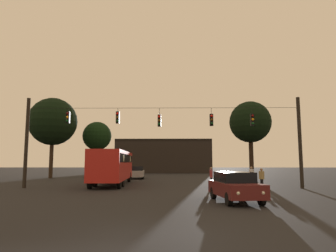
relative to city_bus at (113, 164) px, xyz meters
The scene contains 12 objects.
ground_plane 7.22m from the city_bus, 48.89° to the left, with size 168.00×168.00×0.00m, color black.
overhead_signal_span 6.23m from the city_bus, 37.76° to the right, with size 22.05×0.44×7.20m.
city_bus is the anchor object (origin of this frame).
car_near_right 14.52m from the city_bus, 53.43° to the right, with size 2.30×4.49×1.52m.
car_far_left 10.11m from the city_bus, 84.54° to the left, with size 2.10×4.43×1.52m.
pedestrian_crossing_left 12.96m from the city_bus, 21.94° to the right, with size 0.33×0.41×1.58m.
pedestrian_crossing_center 12.31m from the city_bus, ahead, with size 0.35×0.42×1.65m.
pedestrian_crossing_right 9.08m from the city_bus, 20.23° to the right, with size 0.28×0.39×1.64m.
corner_building 35.47m from the city_bus, 84.06° to the left, with size 18.06×13.62×6.35m.
tree_left_silhouette 16.02m from the city_bus, 132.25° to the left, with size 6.16×6.16×10.34m.
tree_behind_building 16.54m from the city_bus, 109.36° to the left, with size 4.04×4.04×7.74m.
tree_right_far 16.98m from the city_bus, 27.52° to the left, with size 4.80×4.80×9.08m.
Camera 1 is at (0.82, -8.34, 2.03)m, focal length 32.42 mm.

